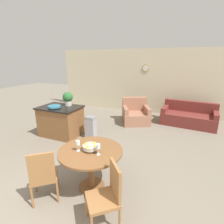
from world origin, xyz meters
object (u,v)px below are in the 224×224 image
Objects in this scene: dining_table at (91,159)px; fruit_bowl at (90,147)px; trash_bin at (91,127)px; wine_glass_left at (78,143)px; armchair at (136,115)px; teal_bowl at (54,107)px; dining_chair_near_right at (108,193)px; couch at (188,117)px; wine_glass_right at (98,147)px; potted_plant at (68,98)px; kitchen_island at (61,121)px; dining_chair_near_left at (43,174)px.

fruit_bowl is (0.00, -0.00, 0.24)m from dining_table.
trash_bin is at bearing 119.76° from dining_table.
wine_glass_left reaches higher than armchair.
teal_bowl reaches higher than dining_table.
dining_chair_near_right is 4.87m from couch.
potted_plant is (-2.07, 2.00, 0.23)m from wine_glass_right.
kitchen_island is 0.53m from teal_bowl.
armchair is at bearing -30.13° from dining_chair_near_right.
armchair is at bearing 46.21° from potted_plant.
kitchen_island is at bearing 135.52° from wine_glass_left.
dining_chair_near_right is at bearing -43.86° from dining_table.
armchair is at bearing 93.06° from fruit_bowl.
couch is at bearing 68.94° from dining_table.
potted_plant is (-1.69, 2.03, 0.23)m from wine_glass_left.
dining_chair_near_right is (1.13, 0.02, 0.00)m from dining_chair_near_left.
wine_glass_right reaches higher than dining_chair_near_right.
teal_bowl reaches higher than kitchen_island.
armchair is (1.87, 2.15, -0.65)m from teal_bowl.
teal_bowl reaches higher than fruit_bowl.
kitchen_island is at bearing 82.35° from dining_chair_near_left.
potted_plant is (-1.87, 1.93, 0.30)m from fruit_bowl.
teal_bowl reaches higher than trash_bin.
dining_chair_near_left is 2.72m from kitchen_island.
dining_table is 0.38m from wine_glass_left.
wine_glass_right is at bearing -1.83° from dining_chair_near_right.
wine_glass_right is 2.88m from kitchen_island.
potted_plant is 1.14m from trash_bin.
potted_plant is at bearing 77.36° from dining_chair_near_left.
potted_plant reaches higher than wine_glass_left.
dining_table is 0.92× the size of armchair.
dining_chair_near_right reaches higher than kitchen_island.
kitchen_island is 4.42m from couch.
trash_bin is at bearing -4.60° from potted_plant.
fruit_bowl is 0.22× the size of armchair.
dining_chair_near_left is 1.41× the size of trash_bin.
teal_bowl reaches higher than dining_chair_near_right.
wine_glass_right is at bearing -35.28° from teal_bowl.
couch is at bearing 25.09° from dining_chair_near_left.
wine_glass_right is at bearing -103.47° from couch.
dining_chair_near_left is 4.91× the size of wine_glass_left.
kitchen_island is 0.98m from trash_bin.
trash_bin is 2.01m from armchair.
wine_glass_right reaches higher than dining_table.
potted_plant reaches higher than trash_bin.
trash_bin is (-0.51, 2.44, -0.18)m from dining_chair_near_left.
wine_glass_right is 2.38m from trash_bin.
wine_glass_right is 4.55m from couch.
dining_chair_near_right is 0.97m from wine_glass_left.
dining_chair_near_left and dining_chair_near_right have the same top height.
dining_chair_near_left is 1.00× the size of dining_chair_near_right.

